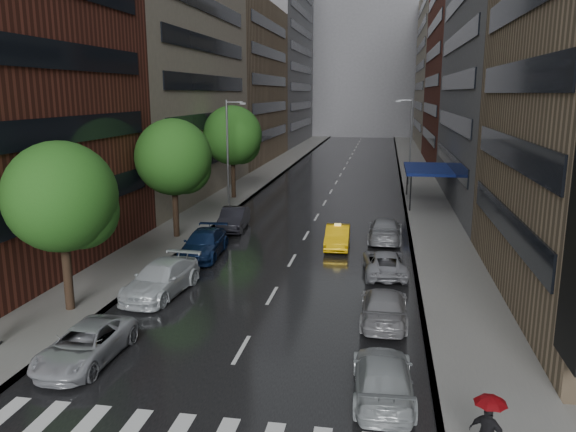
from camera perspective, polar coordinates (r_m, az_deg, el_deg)
The scene contains 17 objects.
ground at distance 18.96m, azimuth -7.94°, elevation -18.51°, with size 220.00×220.00×0.00m, color gray.
road at distance 66.36m, azimuth 5.22°, elevation 3.95°, with size 14.00×140.00×0.01m, color black.
sidewalk_left at distance 67.65m, azimuth -2.42°, elevation 4.21°, with size 4.00×140.00×0.15m, color gray.
sidewalk_right at distance 66.26m, azimuth 13.02°, elevation 3.73°, with size 4.00×140.00×0.15m, color gray.
buildings_left at distance 77.18m, azimuth -5.65°, elevation 17.02°, with size 8.00×108.00×38.00m.
buildings_right at distance 73.00m, azimuth 18.22°, elevation 16.00°, with size 8.05×109.10×36.00m.
building_far at distance 133.69m, azimuth 7.83°, elevation 14.99°, with size 40.00×14.00×32.00m, color slate.
tree_near at distance 26.24m, azimuth -22.09°, elevation 1.80°, with size 4.85×4.85×7.73m.
tree_mid at distance 38.05m, azimuth -11.57°, elevation 5.86°, with size 5.08×5.08×8.09m.
tree_far at distance 51.99m, azimuth -5.67°, elevation 8.14°, with size 5.41×5.41×8.62m.
taxi at distance 36.04m, azimuth 5.05°, elevation -2.10°, with size 1.50×4.30×1.42m, color yellow.
parked_cars_left at distance 31.09m, azimuth -10.59°, elevation -4.53°, with size 2.78×25.61×1.60m.
parked_cars_right at distance 29.03m, azimuth 9.78°, elevation -5.82°, with size 2.60×25.11×1.56m.
ped_red_umbrella at distance 16.31m, azimuth 19.71°, elevation -19.31°, with size 1.07×0.92×2.01m.
street_lamp_left at distance 47.48m, azimuth -6.07°, elevation 6.51°, with size 1.74×0.22×9.00m.
street_lamp_right at distance 60.69m, azimuth 12.27°, elevation 7.57°, with size 1.74×0.22×9.00m.
awning at distance 51.01m, azimuth 14.03°, elevation 4.63°, with size 4.00×8.00×3.12m.
Camera 1 is at (5.19, -15.44, 9.71)m, focal length 35.00 mm.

